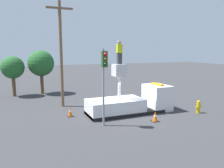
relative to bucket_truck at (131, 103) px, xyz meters
The scene contains 10 objects.
ground_plane 0.96m from the bucket_truck, behind, with size 120.00×120.00×0.00m, color #38383A.
bucket_truck is the anchor object (origin of this frame).
worker 4.11m from the bucket_truck, behind, with size 0.40×0.26×1.75m.
traffic_light_pole 4.75m from the bucket_truck, 144.87° to the right, with size 0.34×0.57×5.00m.
fire_hydrant 5.27m from the bucket_truck, 25.05° to the right, with size 0.53×0.29×1.01m.
traffic_cone_rear 4.83m from the bucket_truck, behind, with size 0.39×0.39×0.76m.
traffic_cone_curbside 2.75m from the bucket_truck, 80.65° to the right, with size 0.45×0.45×0.72m.
tree_left_bg 12.45m from the bucket_truck, 118.50° to the left, with size 2.88×2.88×4.91m.
tree_right_bg 13.77m from the bucket_truck, 129.99° to the left, with size 2.40×2.40×4.31m.
utility_pole 7.38m from the bucket_truck, 139.49° to the left, with size 2.20×0.26×8.95m.
Camera 1 is at (-7.40, -14.96, 4.88)m, focal length 35.00 mm.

